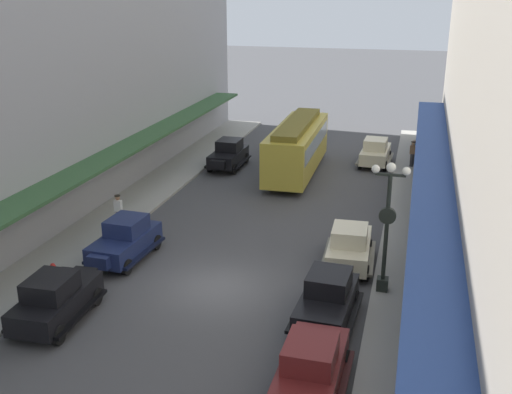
{
  "coord_description": "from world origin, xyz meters",
  "views": [
    {
      "loc": [
        7.16,
        -20.62,
        11.37
      ],
      "look_at": [
        0.0,
        6.0,
        1.8
      ],
      "focal_mm": 42.66,
      "sensor_mm": 36.0,
      "label": 1
    }
  ],
  "objects_px": {
    "parked_car_3": "(327,298)",
    "pedestrian_3": "(412,154)",
    "parked_car_0": "(375,151)",
    "parked_car_2": "(229,154)",
    "parked_car_5": "(55,298)",
    "pedestrian_1": "(118,211)",
    "lamp_post_with_clock": "(387,222)",
    "parked_car_1": "(125,239)",
    "streetcar": "(297,145)",
    "parked_car_4": "(349,245)",
    "fire_hydrant": "(54,273)",
    "pedestrian_2": "(424,220)",
    "pedestrian_0": "(413,152)",
    "parked_car_6": "(311,365)"
  },
  "relations": [
    {
      "from": "parked_car_0",
      "to": "parked_car_3",
      "type": "distance_m",
      "value": 20.99
    },
    {
      "from": "parked_car_0",
      "to": "lamp_post_with_clock",
      "type": "relative_size",
      "value": 0.83
    },
    {
      "from": "pedestrian_0",
      "to": "parked_car_5",
      "type": "bearing_deg",
      "value": -116.45
    },
    {
      "from": "fire_hydrant",
      "to": "pedestrian_1",
      "type": "distance_m",
      "value": 6.01
    },
    {
      "from": "parked_car_1",
      "to": "pedestrian_3",
      "type": "relative_size",
      "value": 2.59
    },
    {
      "from": "parked_car_3",
      "to": "parked_car_2",
      "type": "bearing_deg",
      "value": 117.46
    },
    {
      "from": "streetcar",
      "to": "parked_car_2",
      "type": "bearing_deg",
      "value": 175.51
    },
    {
      "from": "streetcar",
      "to": "parked_car_5",
      "type": "bearing_deg",
      "value": -103.2
    },
    {
      "from": "parked_car_3",
      "to": "parked_car_6",
      "type": "bearing_deg",
      "value": -87.67
    },
    {
      "from": "fire_hydrant",
      "to": "pedestrian_3",
      "type": "relative_size",
      "value": 0.49
    },
    {
      "from": "parked_car_5",
      "to": "streetcar",
      "type": "xyz_separation_m",
      "value": [
        4.68,
        19.95,
        0.96
      ]
    },
    {
      "from": "parked_car_3",
      "to": "fire_hydrant",
      "type": "bearing_deg",
      "value": -179.87
    },
    {
      "from": "parked_car_2",
      "to": "pedestrian_3",
      "type": "height_order",
      "value": "parked_car_2"
    },
    {
      "from": "parked_car_5",
      "to": "pedestrian_1",
      "type": "height_order",
      "value": "parked_car_5"
    },
    {
      "from": "parked_car_0",
      "to": "pedestrian_3",
      "type": "xyz_separation_m",
      "value": [
        2.4,
        -0.22,
        0.07
      ]
    },
    {
      "from": "parked_car_2",
      "to": "parked_car_3",
      "type": "bearing_deg",
      "value": -62.54
    },
    {
      "from": "parked_car_2",
      "to": "parked_car_3",
      "type": "relative_size",
      "value": 0.99
    },
    {
      "from": "lamp_post_with_clock",
      "to": "pedestrian_1",
      "type": "height_order",
      "value": "lamp_post_with_clock"
    },
    {
      "from": "parked_car_1",
      "to": "streetcar",
      "type": "height_order",
      "value": "streetcar"
    },
    {
      "from": "parked_car_0",
      "to": "parked_car_2",
      "type": "relative_size",
      "value": 1.01
    },
    {
      "from": "pedestrian_1",
      "to": "pedestrian_3",
      "type": "distance_m",
      "value": 20.09
    },
    {
      "from": "parked_car_3",
      "to": "pedestrian_0",
      "type": "relative_size",
      "value": 2.63
    },
    {
      "from": "parked_car_2",
      "to": "pedestrian_1",
      "type": "relative_size",
      "value": 2.56
    },
    {
      "from": "pedestrian_2",
      "to": "parked_car_2",
      "type": "bearing_deg",
      "value": 143.37
    },
    {
      "from": "pedestrian_1",
      "to": "parked_car_1",
      "type": "bearing_deg",
      "value": -58.29
    },
    {
      "from": "parked_car_1",
      "to": "fire_hydrant",
      "type": "distance_m",
      "value": 3.49
    },
    {
      "from": "parked_car_5",
      "to": "pedestrian_1",
      "type": "distance_m",
      "value": 8.6
    },
    {
      "from": "streetcar",
      "to": "pedestrian_2",
      "type": "bearing_deg",
      "value": -48.65
    },
    {
      "from": "parked_car_4",
      "to": "parked_car_5",
      "type": "bearing_deg",
      "value": -142.35
    },
    {
      "from": "lamp_post_with_clock",
      "to": "streetcar",
      "type": "bearing_deg",
      "value": 113.42
    },
    {
      "from": "parked_car_3",
      "to": "pedestrian_1",
      "type": "relative_size",
      "value": 2.58
    },
    {
      "from": "pedestrian_0",
      "to": "pedestrian_2",
      "type": "relative_size",
      "value": 0.98
    },
    {
      "from": "parked_car_2",
      "to": "parked_car_3",
      "type": "xyz_separation_m",
      "value": [
        9.29,
        -17.88,
        0.0
      ]
    },
    {
      "from": "parked_car_4",
      "to": "pedestrian_1",
      "type": "bearing_deg",
      "value": 174.7
    },
    {
      "from": "parked_car_1",
      "to": "parked_car_5",
      "type": "bearing_deg",
      "value": -89.56
    },
    {
      "from": "pedestrian_1",
      "to": "fire_hydrant",
      "type": "bearing_deg",
      "value": -88.26
    },
    {
      "from": "pedestrian_1",
      "to": "pedestrian_2",
      "type": "height_order",
      "value": "same"
    },
    {
      "from": "parked_car_4",
      "to": "fire_hydrant",
      "type": "bearing_deg",
      "value": -156.19
    },
    {
      "from": "fire_hydrant",
      "to": "pedestrian_2",
      "type": "distance_m",
      "value": 16.62
    },
    {
      "from": "streetcar",
      "to": "parked_car_3",
      "type": "bearing_deg",
      "value": -75.17
    },
    {
      "from": "pedestrian_2",
      "to": "pedestrian_0",
      "type": "bearing_deg",
      "value": 93.42
    },
    {
      "from": "parked_car_0",
      "to": "lamp_post_with_clock",
      "type": "height_order",
      "value": "lamp_post_with_clock"
    },
    {
      "from": "parked_car_0",
      "to": "parked_car_5",
      "type": "xyz_separation_m",
      "value": [
        -9.34,
        -23.42,
        0.0
      ]
    },
    {
      "from": "parked_car_3",
      "to": "pedestrian_3",
      "type": "height_order",
      "value": "parked_car_3"
    },
    {
      "from": "parked_car_4",
      "to": "fire_hydrant",
      "type": "xyz_separation_m",
      "value": [
        -11.18,
        -4.93,
        -0.38
      ]
    },
    {
      "from": "pedestrian_1",
      "to": "parked_car_0",
      "type": "bearing_deg",
      "value": 53.33
    },
    {
      "from": "parked_car_6",
      "to": "fire_hydrant",
      "type": "height_order",
      "value": "parked_car_6"
    },
    {
      "from": "parked_car_1",
      "to": "parked_car_5",
      "type": "relative_size",
      "value": 1.0
    },
    {
      "from": "parked_car_0",
      "to": "pedestrian_3",
      "type": "relative_size",
      "value": 2.58
    },
    {
      "from": "pedestrian_2",
      "to": "fire_hydrant",
      "type": "bearing_deg",
      "value": -148.88
    }
  ]
}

